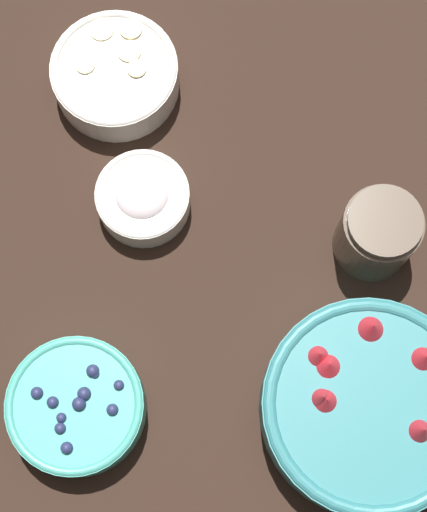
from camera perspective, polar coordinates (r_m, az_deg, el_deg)
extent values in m
plane|color=black|center=(1.06, 3.06, 2.82)|extent=(4.00, 4.00, 0.00)
cylinder|color=teal|center=(0.99, 10.17, -9.93)|extent=(0.24, 0.24, 0.06)
torus|color=teal|center=(0.97, 10.46, -9.78)|extent=(0.24, 0.24, 0.02)
cylinder|color=red|center=(0.97, 10.36, -9.83)|extent=(0.19, 0.19, 0.02)
cone|color=red|center=(0.94, 7.30, -9.37)|extent=(0.04, 0.04, 0.03)
cone|color=red|center=(0.96, 13.73, -11.24)|extent=(0.03, 0.03, 0.03)
cone|color=red|center=(0.97, 13.90, -6.61)|extent=(0.04, 0.04, 0.02)
cone|color=red|center=(0.95, 7.71, -7.25)|extent=(0.04, 0.04, 0.02)
cone|color=red|center=(0.96, 10.52, -4.73)|extent=(0.05, 0.05, 0.03)
cone|color=red|center=(0.95, 7.52, -9.53)|extent=(0.04, 0.04, 0.02)
cone|color=red|center=(0.95, 7.05, -6.59)|extent=(0.03, 0.03, 0.02)
cylinder|color=#47AD9E|center=(1.00, -9.08, -9.91)|extent=(0.16, 0.16, 0.05)
torus|color=#47AD9E|center=(0.98, -9.27, -9.80)|extent=(0.16, 0.16, 0.01)
cylinder|color=navy|center=(0.98, -9.21, -9.84)|extent=(0.12, 0.12, 0.01)
sphere|color=navy|center=(0.97, -10.19, -11.24)|extent=(0.01, 0.01, 0.01)
sphere|color=navy|center=(0.97, -8.62, -9.07)|extent=(0.02, 0.02, 0.02)
sphere|color=navy|center=(0.98, -11.69, -8.93)|extent=(0.01, 0.01, 0.01)
sphere|color=navy|center=(0.97, -8.06, -7.59)|extent=(0.01, 0.01, 0.01)
sphere|color=navy|center=(0.97, -9.76, -12.50)|extent=(0.01, 0.01, 0.01)
sphere|color=navy|center=(0.97, -6.33, -8.56)|extent=(0.01, 0.01, 0.01)
sphere|color=navy|center=(0.97, -10.11, -10.57)|extent=(0.01, 0.01, 0.01)
sphere|color=navy|center=(0.97, -6.76, -10.14)|extent=(0.01, 0.01, 0.01)
sphere|color=navy|center=(0.98, -10.67, -9.56)|extent=(0.01, 0.01, 0.01)
sphere|color=navy|center=(0.97, -8.96, -9.72)|extent=(0.02, 0.02, 0.02)
sphere|color=navy|center=(0.97, -7.90, -7.81)|extent=(0.01, 0.01, 0.01)
cylinder|color=silver|center=(1.11, -6.54, 11.80)|extent=(0.16, 0.16, 0.05)
torus|color=silver|center=(1.09, -6.67, 12.32)|extent=(0.16, 0.16, 0.01)
cylinder|color=beige|center=(1.09, -6.62, 12.14)|extent=(0.13, 0.13, 0.01)
cylinder|color=beige|center=(1.09, -5.63, 13.40)|extent=(0.03, 0.03, 0.01)
cylinder|color=beige|center=(1.11, -5.53, 14.78)|extent=(0.03, 0.03, 0.01)
cylinder|color=beige|center=(1.08, -5.15, 12.30)|extent=(0.02, 0.02, 0.01)
cylinder|color=beige|center=(1.11, -7.47, 14.70)|extent=(0.03, 0.03, 0.00)
cylinder|color=beige|center=(1.09, -8.54, 12.45)|extent=(0.02, 0.02, 0.01)
cylinder|color=silver|center=(1.05, -4.70, 3.81)|extent=(0.11, 0.11, 0.04)
torus|color=silver|center=(1.03, -4.78, 4.13)|extent=(0.11, 0.11, 0.01)
cylinder|color=white|center=(1.03, -4.76, 4.02)|extent=(0.09, 0.09, 0.01)
ellipsoid|color=white|center=(1.03, -4.78, 4.13)|extent=(0.07, 0.07, 0.03)
cylinder|color=brown|center=(1.02, 10.83, 1.42)|extent=(0.09, 0.09, 0.09)
cylinder|color=#512D1E|center=(1.03, 10.75, 1.30)|extent=(0.08, 0.08, 0.07)
cylinder|color=brown|center=(0.97, 11.38, 2.27)|extent=(0.08, 0.08, 0.01)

